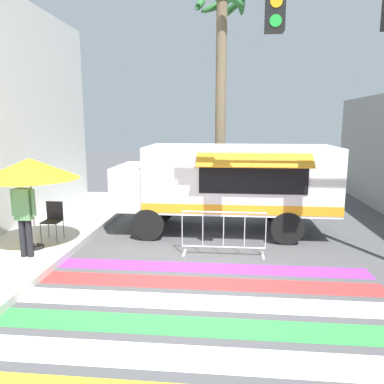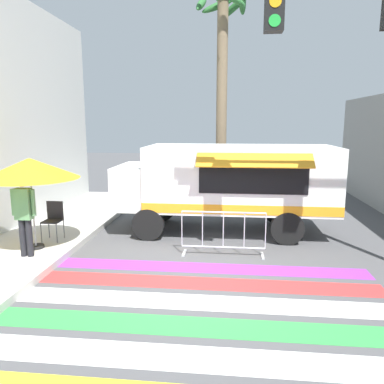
{
  "view_description": "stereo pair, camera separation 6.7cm",
  "coord_description": "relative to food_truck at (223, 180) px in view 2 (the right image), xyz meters",
  "views": [
    {
      "loc": [
        0.32,
        -6.68,
        2.95
      ],
      "look_at": [
        -0.53,
        2.25,
        1.3
      ],
      "focal_mm": 35.0,
      "sensor_mm": 36.0,
      "label": 1
    },
    {
      "loc": [
        0.39,
        -6.68,
        2.95
      ],
      "look_at": [
        -0.53,
        2.25,
        1.3
      ],
      "focal_mm": 35.0,
      "sensor_mm": 36.0,
      "label": 2
    }
  ],
  "objects": [
    {
      "name": "folding_chair",
      "position": [
        -4.06,
        -1.63,
        -0.73
      ],
      "size": [
        0.41,
        0.41,
        0.93
      ],
      "rotation": [
        0.0,
        0.0,
        0.17
      ],
      "color": "#4C4C51",
      "rests_on": "sidewalk_left"
    },
    {
      "name": "vendor_person",
      "position": [
        -4.09,
        -2.82,
        -0.3
      ],
      "size": [
        0.53,
        0.23,
        1.73
      ],
      "rotation": [
        0.0,
        0.0,
        -0.26
      ],
      "color": "black",
      "rests_on": "sidewalk_left"
    },
    {
      "name": "barricade_front",
      "position": [
        0.06,
        -1.91,
        -0.95
      ],
      "size": [
        1.9,
        0.44,
        1.02
      ],
      "color": "#B7BABF",
      "rests_on": "ground_plane"
    },
    {
      "name": "food_truck",
      "position": [
        0.0,
        0.0,
        0.0
      ],
      "size": [
        5.79,
        2.58,
        2.36
      ],
      "color": "white",
      "rests_on": "ground_plane"
    },
    {
      "name": "ground_plane",
      "position": [
        -0.2,
        -3.36,
        -1.44
      ],
      "size": [
        60.0,
        60.0,
        0.0
      ],
      "primitive_type": "plane",
      "color": "#4C4C4F"
    },
    {
      "name": "crosswalk_painted",
      "position": [
        -0.2,
        -4.62,
        -1.44
      ],
      "size": [
        6.4,
        4.36,
        0.01
      ],
      "color": "yellow",
      "rests_on": "ground_plane"
    },
    {
      "name": "patio_umbrella",
      "position": [
        -4.18,
        -2.3,
        0.53
      ],
      "size": [
        2.12,
        2.12,
        2.05
      ],
      "color": "black",
      "rests_on": "sidewalk_left"
    },
    {
      "name": "palm_tree",
      "position": [
        -0.17,
        3.31,
        3.54
      ],
      "size": [
        2.18,
        2.31,
        7.46
      ],
      "color": "#7A664C",
      "rests_on": "ground_plane"
    }
  ]
}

